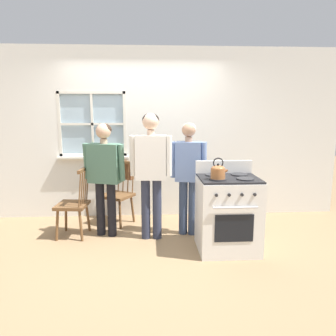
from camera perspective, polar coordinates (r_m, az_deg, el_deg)
ground_plane at (r=4.25m, az=-4.44°, el=-13.95°), size 16.00×16.00×0.00m
wall_back at (r=5.29m, az=-4.00°, el=5.90°), size 6.40×0.16×2.70m
chair_by_window at (r=5.08m, az=-8.72°, el=-4.69°), size 0.57×0.56×0.96m
chair_near_wall at (r=4.69m, az=-16.08°, el=-6.22°), size 0.44×0.46×0.96m
person_elderly_left at (r=4.51m, az=-10.97°, el=-0.10°), size 0.59×0.33×1.55m
person_teen_center at (r=4.30m, az=-2.98°, el=0.81°), size 0.56×0.24×1.69m
person_adult_right at (r=4.48m, az=3.56°, el=-0.25°), size 0.51×0.28×1.56m
stove at (r=4.14m, az=10.34°, el=-7.71°), size 0.72×0.68×1.08m
kettle at (r=3.85m, az=8.70°, el=-0.57°), size 0.21×0.17×0.25m
potted_plant at (r=5.30m, az=-13.03°, el=2.81°), size 0.11×0.11×0.27m
handbag at (r=5.19m, az=-7.26°, el=-0.46°), size 0.24×0.25×0.31m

